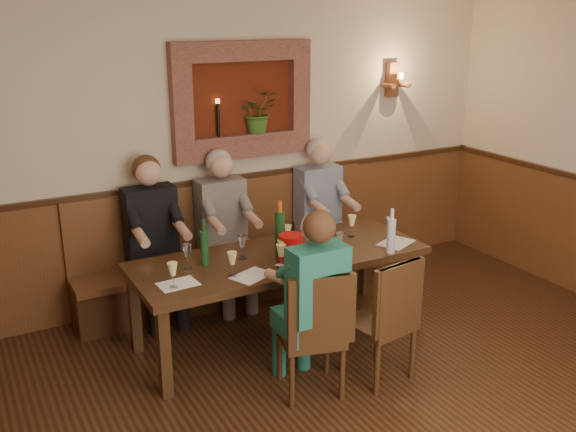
% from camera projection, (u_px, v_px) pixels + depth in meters
% --- Properties ---
extents(room_shell, '(6.04, 6.04, 2.82)m').
position_uv_depth(room_shell, '(448.00, 164.00, 3.29)').
color(room_shell, beige).
rests_on(room_shell, ground).
extents(wainscoting, '(6.02, 6.02, 1.15)m').
position_uv_depth(wainscoting, '(431.00, 384.00, 3.70)').
color(wainscoting, brown).
rests_on(wainscoting, ground).
extents(wall_niche, '(1.36, 0.30, 1.06)m').
position_uv_depth(wall_niche, '(247.00, 105.00, 5.89)').
color(wall_niche, '#581C0C').
rests_on(wall_niche, ground).
extents(wall_sconce, '(0.25, 0.20, 0.35)m').
position_uv_depth(wall_sconce, '(393.00, 81.00, 6.59)').
color(wall_sconce, brown).
rests_on(wall_sconce, ground).
extents(dining_table, '(2.40, 0.90, 0.75)m').
position_uv_depth(dining_table, '(280.00, 263.00, 5.21)').
color(dining_table, '#3A2311').
rests_on(dining_table, ground).
extents(bench, '(3.00, 0.45, 1.11)m').
position_uv_depth(bench, '(234.00, 264.00, 6.11)').
color(bench, '#381E0F').
rests_on(bench, ground).
extents(chair_near_left, '(0.52, 0.52, 0.96)m').
position_uv_depth(chair_near_left, '(311.00, 356.00, 4.58)').
color(chair_near_left, '#3A2311').
rests_on(chair_near_left, ground).
extents(chair_near_right, '(0.49, 0.49, 0.97)m').
position_uv_depth(chair_near_right, '(380.00, 343.00, 4.76)').
color(chair_near_right, '#3A2311').
rests_on(chair_near_right, ground).
extents(person_bench_left, '(0.44, 0.54, 1.48)m').
position_uv_depth(person_bench_left, '(156.00, 254.00, 5.57)').
color(person_bench_left, black).
rests_on(person_bench_left, ground).
extents(person_bench_mid, '(0.43, 0.53, 1.46)m').
position_uv_depth(person_bench_mid, '(226.00, 243.00, 5.88)').
color(person_bench_mid, '#5A5552').
rests_on(person_bench_mid, ground).
extents(person_bench_right, '(0.43, 0.53, 1.46)m').
position_uv_depth(person_bench_right, '(322.00, 225.00, 6.35)').
color(person_bench_right, navy).
rests_on(person_bench_right, ground).
extents(person_chair_front, '(0.41, 0.50, 1.39)m').
position_uv_depth(person_chair_front, '(310.00, 318.00, 4.51)').
color(person_chair_front, '#185553').
rests_on(person_chair_front, ground).
extents(spittoon_bucket, '(0.25, 0.25, 0.22)m').
position_uv_depth(spittoon_bucket, '(291.00, 248.00, 5.02)').
color(spittoon_bucket, red).
rests_on(spittoon_bucket, dining_table).
extents(wine_bottle_green_a, '(0.08, 0.08, 0.45)m').
position_uv_depth(wine_bottle_green_a, '(280.00, 232.00, 5.16)').
color(wine_bottle_green_a, '#19471E').
rests_on(wine_bottle_green_a, dining_table).
extents(wine_bottle_green_b, '(0.08, 0.08, 0.37)m').
position_uv_depth(wine_bottle_green_b, '(205.00, 247.00, 4.94)').
color(wine_bottle_green_b, '#19471E').
rests_on(wine_bottle_green_b, dining_table).
extents(water_bottle, '(0.07, 0.07, 0.38)m').
position_uv_depth(water_bottle, '(391.00, 235.00, 5.19)').
color(water_bottle, silver).
rests_on(water_bottle, dining_table).
extents(tasting_sheet_a, '(0.29, 0.22, 0.00)m').
position_uv_depth(tasting_sheet_a, '(178.00, 284.00, 4.63)').
color(tasting_sheet_a, white).
rests_on(tasting_sheet_a, dining_table).
extents(tasting_sheet_b, '(0.32, 0.26, 0.00)m').
position_uv_depth(tasting_sheet_b, '(296.00, 264.00, 5.00)').
color(tasting_sheet_b, white).
rests_on(tasting_sheet_b, dining_table).
extents(tasting_sheet_c, '(0.37, 0.33, 0.00)m').
position_uv_depth(tasting_sheet_c, '(396.00, 243.00, 5.45)').
color(tasting_sheet_c, white).
rests_on(tasting_sheet_c, dining_table).
extents(tasting_sheet_d, '(0.35, 0.31, 0.00)m').
position_uv_depth(tasting_sheet_d, '(252.00, 276.00, 4.78)').
color(tasting_sheet_d, white).
rests_on(tasting_sheet_d, dining_table).
extents(wine_glass_0, '(0.08, 0.08, 0.19)m').
position_uv_depth(wine_glass_0, '(352.00, 226.00, 5.58)').
color(wine_glass_0, '#FFFB98').
rests_on(wine_glass_0, dining_table).
extents(wine_glass_1, '(0.08, 0.08, 0.19)m').
position_uv_depth(wine_glass_1, '(389.00, 228.00, 5.52)').
color(wine_glass_1, white).
rests_on(wine_glass_1, dining_table).
extents(wine_glass_2, '(0.08, 0.08, 0.19)m').
position_uv_depth(wine_glass_2, '(242.00, 247.00, 5.09)').
color(wine_glass_2, white).
rests_on(wine_glass_2, dining_table).
extents(wine_glass_3, '(0.08, 0.08, 0.19)m').
position_uv_depth(wine_glass_3, '(340.00, 244.00, 5.15)').
color(wine_glass_3, white).
rests_on(wine_glass_3, dining_table).
extents(wine_glass_4, '(0.08, 0.08, 0.19)m').
position_uv_depth(wine_glass_4, '(232.00, 264.00, 4.74)').
color(wine_glass_4, '#FFFB98').
rests_on(wine_glass_4, dining_table).
extents(wine_glass_5, '(0.08, 0.08, 0.19)m').
position_uv_depth(wine_glass_5, '(282.00, 252.00, 4.99)').
color(wine_glass_5, '#FFFB98').
rests_on(wine_glass_5, dining_table).
extents(wine_glass_6, '(0.08, 0.08, 0.19)m').
position_uv_depth(wine_glass_6, '(281.00, 256.00, 4.90)').
color(wine_glass_6, '#FFFB98').
rests_on(wine_glass_6, dining_table).
extents(wine_glass_7, '(0.08, 0.08, 0.19)m').
position_uv_depth(wine_glass_7, '(173.00, 275.00, 4.55)').
color(wine_glass_7, '#FFFB98').
rests_on(wine_glass_7, dining_table).
extents(wine_glass_8, '(0.08, 0.08, 0.19)m').
position_uv_depth(wine_glass_8, '(287.00, 236.00, 5.33)').
color(wine_glass_8, '#FFFB98').
rests_on(wine_glass_8, dining_table).
extents(wine_glass_9, '(0.08, 0.08, 0.19)m').
position_uv_depth(wine_glass_9, '(187.00, 256.00, 4.89)').
color(wine_glass_9, white).
rests_on(wine_glass_9, dining_table).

